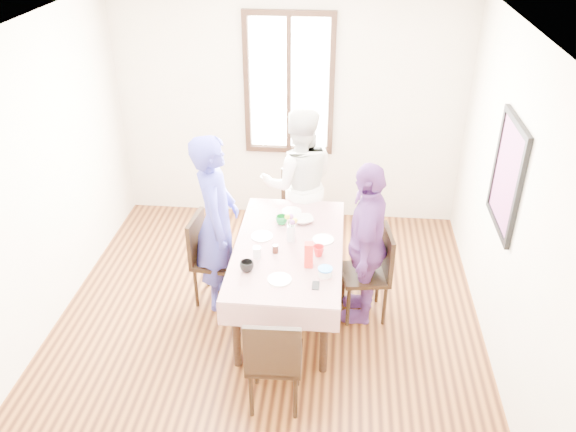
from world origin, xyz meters
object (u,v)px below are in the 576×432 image
object	(u,v)px
chair_right	(365,274)
person_left	(216,223)
chair_left	(217,260)
chair_near	(275,357)
chair_far	(298,214)
person_far	(298,183)
dining_table	(289,280)
person_right	(365,243)

from	to	relation	value
chair_right	person_left	bearing A→B (deg)	77.39
chair_left	person_left	distance (m)	0.42
chair_near	chair_far	bearing A→B (deg)	88.07
chair_left	chair_right	xyz separation A→B (m)	(1.42, -0.10, 0.00)
person_left	chair_near	bearing A→B (deg)	-159.50
chair_near	chair_right	bearing A→B (deg)	56.72
chair_far	person_far	distance (m)	0.39
chair_left	person_left	world-z (taller)	person_left
chair_right	chair_near	bearing A→B (deg)	140.17
person_far	dining_table	bearing A→B (deg)	79.85
chair_left	chair_near	xyz separation A→B (m)	(0.71, -1.27, 0.00)
chair_near	person_left	world-z (taller)	person_left
chair_left	chair_near	bearing A→B (deg)	35.64
chair_right	chair_far	world-z (taller)	same
chair_right	person_right	distance (m)	0.34
chair_far	person_left	world-z (taller)	person_left
dining_table	person_left	size ratio (longest dim) A/B	0.93
chair_far	chair_near	world-z (taller)	same
person_far	person_right	distance (m)	1.26
person_right	person_left	bearing A→B (deg)	-87.51
chair_right	person_far	distance (m)	1.32
dining_table	person_left	distance (m)	0.87
chair_far	person_left	bearing A→B (deg)	55.81
dining_table	chair_far	world-z (taller)	chair_far
chair_near	chair_left	bearing A→B (deg)	117.35
person_far	person_left	bearing A→B (deg)	43.59
chair_far	person_right	size ratio (longest dim) A/B	0.57
chair_left	person_far	size ratio (longest dim) A/B	0.54
chair_left	person_far	world-z (taller)	person_far
chair_right	person_far	bearing A→B (deg)	25.75
chair_near	person_right	size ratio (longest dim) A/B	0.57
chair_right	person_far	size ratio (longest dim) A/B	0.54
chair_right	person_right	world-z (taller)	person_right
chair_near	person_right	distance (m)	1.40
person_left	person_right	distance (m)	1.39
chair_far	person_left	xyz separation A→B (m)	(-0.69, -0.97, 0.42)
chair_left	person_far	xyz separation A→B (m)	(0.71, 0.94, 0.39)
chair_right	chair_near	world-z (taller)	same
person_right	chair_far	bearing A→B (deg)	-140.31
dining_table	person_right	xyz separation A→B (m)	(0.69, 0.05, 0.42)
chair_left	chair_near	distance (m)	1.46
dining_table	person_right	bearing A→B (deg)	4.19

